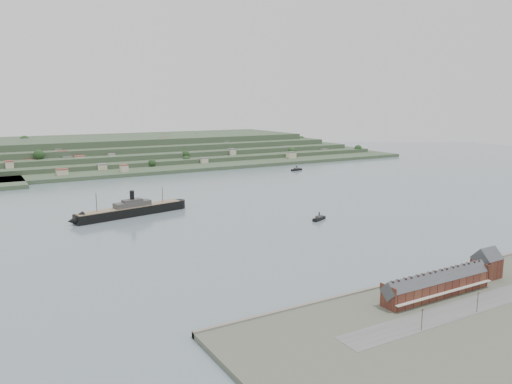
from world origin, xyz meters
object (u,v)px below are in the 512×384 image
gabled_building (487,264)px  tugboat (319,218)px  terrace_row (437,284)px  steamship (128,211)px

gabled_building → tugboat: bearing=87.3°
gabled_building → tugboat: gabled_building is taller
terrace_row → tugboat: bearing=72.2°
gabled_building → tugboat: 133.01m
gabled_building → terrace_row: bearing=-173.9°
steamship → gabled_building: bearing=-63.6°
terrace_row → gabled_building: gabled_building is taller
terrace_row → gabled_building: bearing=6.1°
tugboat → gabled_building: bearing=-92.7°
terrace_row → steamship: size_ratio=0.62×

